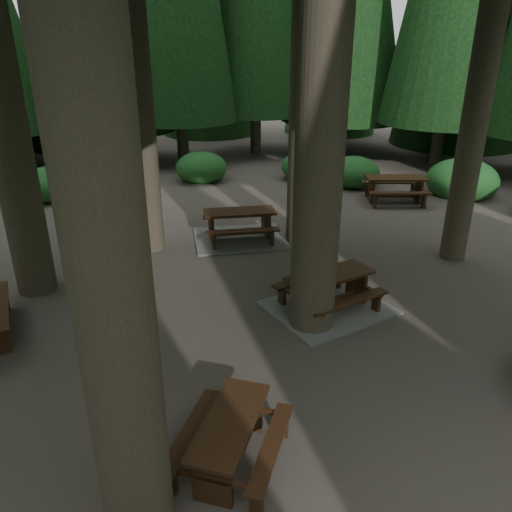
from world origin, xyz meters
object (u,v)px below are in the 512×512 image
object	(u,v)px
picnic_table_c	(240,230)
picnic_table_d	(396,185)
picnic_table_a	(329,297)
picnic_table_e	(230,434)

from	to	relation	value
picnic_table_c	picnic_table_d	world-z (taller)	picnic_table_d
picnic_table_c	picnic_table_d	bearing A→B (deg)	24.49
picnic_table_a	picnic_table_e	xyz separation A→B (m)	(-2.98, -3.18, 0.19)
picnic_table_d	picnic_table_c	bearing A→B (deg)	-145.89
picnic_table_a	picnic_table_d	world-z (taller)	picnic_table_d
picnic_table_c	picnic_table_e	world-z (taller)	picnic_table_c
picnic_table_d	picnic_table_e	xyz separation A→B (m)	(-8.35, -8.99, -0.11)
picnic_table_e	picnic_table_d	bearing A→B (deg)	-7.74
picnic_table_c	picnic_table_d	distance (m)	6.12
picnic_table_a	picnic_table_e	bearing A→B (deg)	-145.36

